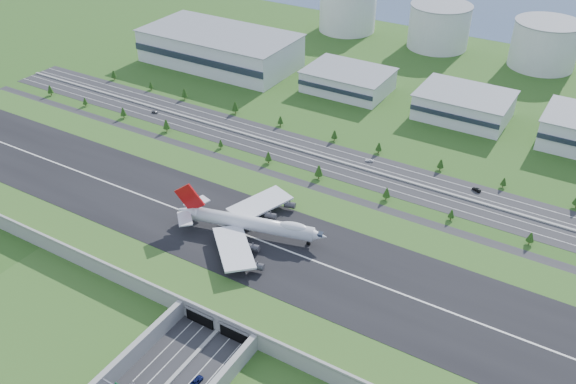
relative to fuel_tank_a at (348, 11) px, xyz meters
The scene contains 16 objects.
ground 332.88m from the fuel_tank_a, 68.84° to the right, with size 1200.00×1200.00×0.00m, color #2C561A.
airfield_deck 332.76m from the fuel_tank_a, 68.84° to the right, with size 520.00×100.00×9.20m.
north_expressway 246.84m from the fuel_tank_a, 60.83° to the right, with size 560.00×36.00×0.12m, color #28282B.
tree_row 241.79m from the fuel_tank_a, 62.68° to the right, with size 501.71×48.69×8.40m.
hangar_west 134.72m from the fuel_tank_a, 111.80° to the right, with size 120.00×60.00×25.00m, color silver.
hangar_mid_a 134.54m from the fuel_tank_a, 63.43° to the right, with size 58.00×42.00×15.00m, color silver.
hangar_mid_b 188.43m from the fuel_tank_a, 39.61° to the right, with size 58.00×42.00×17.00m, color silver.
fuel_tank_a is the anchor object (origin of this frame).
fuel_tank_b 85.00m from the fuel_tank_a, ahead, with size 50.00×50.00×35.00m, color silver.
fuel_tank_c 170.00m from the fuel_tank_a, ahead, with size 50.00×50.00×35.00m, color silver.
bay_water 208.82m from the fuel_tank_a, 54.78° to the left, with size 1200.00×260.00×0.06m, color #3A5270.
boeing_747 324.53m from the fuel_tank_a, 71.71° to the right, with size 72.89×68.06×22.95m.
car_2 405.82m from the fuel_tank_a, 71.51° to the right, with size 2.68×5.80×1.61m, color #0E1547.
car_4 224.33m from the fuel_tank_a, 99.03° to the right, with size 1.81×4.49×1.53m, color #56565A.
car_5 272.53m from the fuel_tank_a, 48.67° to the right, with size 1.79×5.15×1.70m, color black.
car_7 236.50m from the fuel_tank_a, 60.47° to the right, with size 1.95×4.80×1.39m, color white.
Camera 1 is at (113.85, -184.80, 182.57)m, focal length 38.00 mm.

